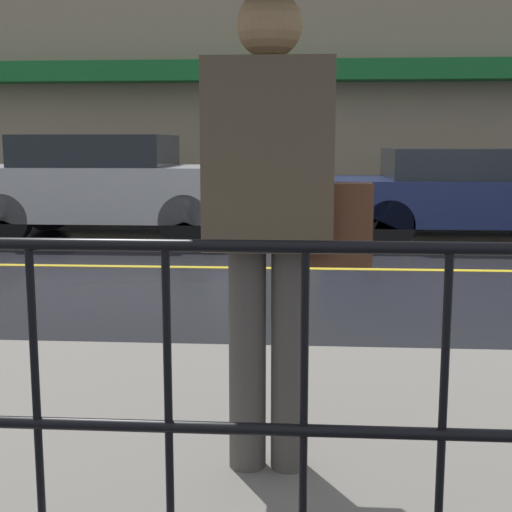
{
  "coord_description": "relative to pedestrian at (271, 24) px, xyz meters",
  "views": [
    {
      "loc": [
        -1.55,
        -7.69,
        1.36
      ],
      "look_at": [
        -1.9,
        -2.67,
        0.56
      ],
      "focal_mm": 50.0,
      "sensor_mm": 36.0,
      "label": 1
    }
  ],
  "objects": [
    {
      "name": "car_silver",
      "position": [
        -2.7,
        7.43,
        -1.01
      ],
      "size": [
        3.93,
        1.82,
        1.47
      ],
      "color": "#B2B5BA",
      "rests_on": "ground_plane"
    },
    {
      "name": "car_navy",
      "position": [
        2.57,
        7.43,
        -1.09
      ],
      "size": [
        4.56,
        1.9,
        1.29
      ],
      "color": "#19234C",
      "rests_on": "ground_plane"
    },
    {
      "name": "ground_plane",
      "position": [
        1.68,
        5.1,
        -1.77
      ],
      "size": [
        80.0,
        80.0,
        0.0
      ],
      "primitive_type": "plane",
      "color": "black"
    },
    {
      "name": "building_storefront",
      "position": [
        1.68,
        10.53,
        0.87
      ],
      "size": [
        28.0,
        0.85,
        5.29
      ],
      "color": "gray",
      "rests_on": "ground_plane"
    },
    {
      "name": "pedestrian",
      "position": [
        0.0,
        0.0,
        0.0
      ],
      "size": [
        0.98,
        0.98,
        2.17
      ],
      "rotation": [
        0.0,
        0.0,
        3.14
      ],
      "color": "#4C4742",
      "rests_on": "sidewalk_near"
    },
    {
      "name": "sidewalk_far",
      "position": [
        1.68,
        9.47,
        -1.71
      ],
      "size": [
        28.0,
        1.88,
        0.13
      ],
      "color": "slate",
      "rests_on": "ground_plane"
    },
    {
      "name": "lane_marking",
      "position": [
        1.68,
        5.1,
        -1.77
      ],
      "size": [
        25.2,
        0.12,
        0.01
      ],
      "color": "gold",
      "rests_on": "ground_plane"
    }
  ]
}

